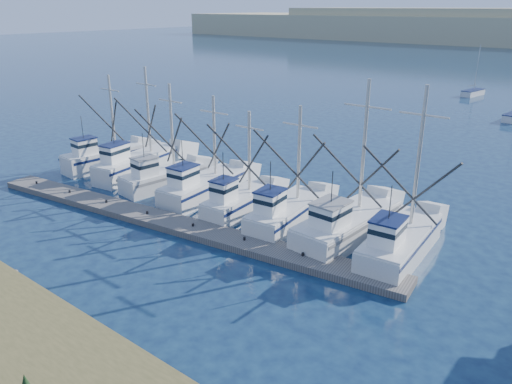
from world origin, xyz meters
TOP-DOWN VIEW (x-y plane):
  - ground at (0.00, 0.00)m, footprint 500.00×500.00m
  - floating_dock at (-5.87, 5.89)m, footprint 32.64×6.28m
  - trawler_fleet at (-5.31, 11.00)m, footprint 31.43×9.14m
  - sailboat_far at (-5.59, 72.47)m, footprint 2.52×5.30m

SIDE VIEW (x-z plane):
  - ground at x=0.00m, z-range 0.00..0.00m
  - floating_dock at x=-5.87m, z-range 0.00..0.43m
  - sailboat_far at x=-5.59m, z-range -3.55..4.55m
  - trawler_fleet at x=-5.31m, z-range -3.99..5.97m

